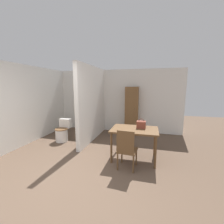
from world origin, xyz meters
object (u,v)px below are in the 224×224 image
Objects in this scene: dining_table at (134,132)px; wooden_chair at (127,149)px; wooden_cabinet at (132,110)px; toilet at (63,132)px; handbag at (141,125)px.

wooden_chair reaches higher than dining_table.
toilet is at bearing -146.41° from wooden_cabinet.
wooden_chair is 0.50× the size of wooden_cabinet.
wooden_cabinet is at bearing 103.49° from handbag.
wooden_chair reaches higher than toilet.
wooden_chair is 2.70m from toilet.
wooden_chair is at bearing -27.62° from toilet.
toilet is 2.67m from wooden_cabinet.
wooden_cabinet is at bearing 98.90° from dining_table.
dining_table reaches higher than toilet.
toilet is at bearing 157.30° from wooden_chair.
dining_table is 1.58× the size of toilet.
wooden_chair is 1.28× the size of toilet.
wooden_cabinet reaches higher than toilet.
toilet is at bearing 163.97° from dining_table.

